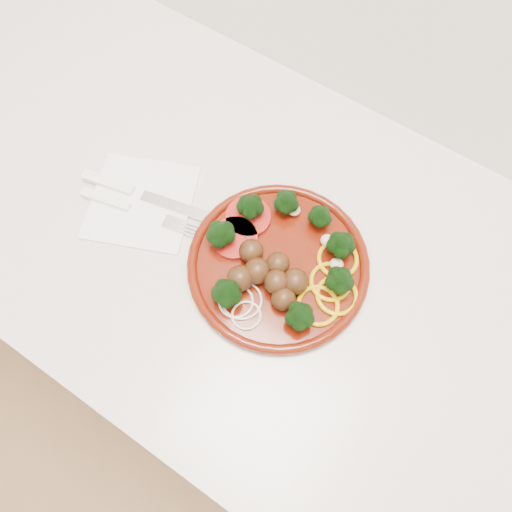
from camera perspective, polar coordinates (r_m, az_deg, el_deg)
The scene contains 5 objects.
counter at distance 1.12m, azimuth 6.46°, elevation -12.16°, with size 2.40×0.60×0.90m.
plate at distance 0.68m, azimuth 2.53°, elevation -0.83°, with size 0.25×0.25×0.05m.
napkin at distance 0.75m, azimuth -12.96°, elevation 6.01°, with size 0.15×0.15×0.00m, color white.
knife at distance 0.76m, azimuth -14.27°, elevation 7.31°, with size 0.20×0.06×0.01m.
fork at distance 0.75m, azimuth -15.38°, elevation 5.71°, with size 0.18×0.06×0.01m.
Camera 1 is at (0.02, 1.45, 1.54)m, focal length 35.00 mm.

